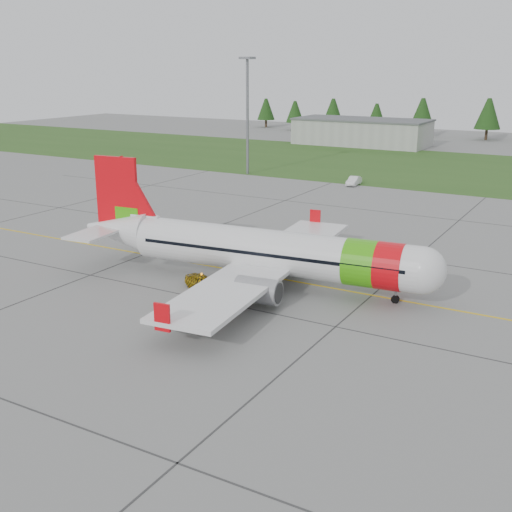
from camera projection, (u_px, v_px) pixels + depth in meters
The scene contains 9 objects.
ground at pixel (224, 303), 53.31m from camera, with size 320.00×320.00×0.00m, color gray.
aircraft at pixel (264, 251), 57.19m from camera, with size 35.20×32.60×10.67m.
follow_me_car at pixel (201, 268), 56.02m from camera, with size 1.59×1.35×3.96m, color gold.
service_van at pixel (354, 172), 105.07m from camera, with size 1.53×1.44×4.38m, color white.
grass_strip at pixel (457, 170), 121.44m from camera, with size 320.00×50.00×0.03m, color #30561E.
taxi_guideline at pixel (270, 277), 59.95m from camera, with size 120.00×0.25×0.02m, color gold.
hangar_west at pixel (362, 133), 158.17m from camera, with size 32.00×14.00×6.00m, color #A8A8A3.
floodlight_mast at pixel (247, 118), 113.91m from camera, with size 0.50×0.50×20.00m, color slate.
treeline at pixel (510, 121), 166.55m from camera, with size 160.00×8.00×10.00m, color #1C3F14, non-canonical shape.
Camera 1 is at (27.16, -42.00, 19.03)m, focal length 45.00 mm.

